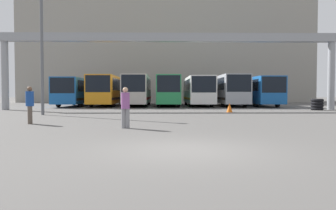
{
  "coord_description": "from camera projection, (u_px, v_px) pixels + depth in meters",
  "views": [
    {
      "loc": [
        -0.49,
        -8.28,
        1.46
      ],
      "look_at": [
        -0.06,
        22.98,
        0.3
      ],
      "focal_mm": 35.0,
      "sensor_mm": 36.0,
      "label": 1
    }
  ],
  "objects": [
    {
      "name": "bus_slot_5",
      "position": [
        228.0,
        89.0,
        36.6
      ],
      "size": [
        2.58,
        10.61,
        3.33
      ],
      "color": "#999EA5",
      "rests_on": "ground"
    },
    {
      "name": "pedestrian_mid_right",
      "position": [
        30.0,
        104.0,
        15.37
      ],
      "size": [
        0.37,
        0.37,
        1.76
      ],
      "rotation": [
        0.0,
        0.0,
        1.84
      ],
      "color": "brown",
      "rests_on": "ground"
    },
    {
      "name": "building_backdrop",
      "position": [
        166.0,
        54.0,
        55.05
      ],
      "size": [
        45.47,
        12.0,
        15.97
      ],
      "color": "gray",
      "rests_on": "ground"
    },
    {
      "name": "bus_slot_6",
      "position": [
        258.0,
        90.0,
        36.59
      ],
      "size": [
        2.61,
        10.48,
        3.13
      ],
      "color": "#1959A5",
      "rests_on": "ground"
    },
    {
      "name": "bus_slot_3",
      "position": [
        168.0,
        89.0,
        36.98
      ],
      "size": [
        2.46,
        11.55,
        3.25
      ],
      "color": "#268C4C",
      "rests_on": "ground"
    },
    {
      "name": "bus_slot_0",
      "position": [
        77.0,
        90.0,
        36.27
      ],
      "size": [
        2.57,
        10.39,
        3.02
      ],
      "color": "#1959A5",
      "rests_on": "ground"
    },
    {
      "name": "traffic_cone",
      "position": [
        230.0,
        108.0,
        24.75
      ],
      "size": [
        0.45,
        0.45,
        0.7
      ],
      "color": "orange",
      "rests_on": "ground"
    },
    {
      "name": "bus_slot_4",
      "position": [
        198.0,
        90.0,
        36.9
      ],
      "size": [
        2.6,
        11.29,
        3.18
      ],
      "color": "silver",
      "rests_on": "ground"
    },
    {
      "name": "overhead_gantry",
      "position": [
        169.0,
        46.0,
        28.18
      ],
      "size": [
        28.85,
        0.8,
        6.58
      ],
      "color": "gray",
      "rests_on": "ground"
    },
    {
      "name": "bus_slot_2",
      "position": [
        138.0,
        89.0,
        36.92
      ],
      "size": [
        2.53,
        11.53,
        3.31
      ],
      "color": "beige",
      "rests_on": "ground"
    },
    {
      "name": "lamp_post",
      "position": [
        42.0,
        46.0,
        21.55
      ],
      "size": [
        0.36,
        0.36,
        8.38
      ],
      "color": "#595B60",
      "rests_on": "ground"
    },
    {
      "name": "tire_stack",
      "position": [
        317.0,
        104.0,
        27.74
      ],
      "size": [
        1.04,
        1.04,
        0.96
      ],
      "color": "black",
      "rests_on": "ground"
    },
    {
      "name": "bus_slot_1",
      "position": [
        107.0,
        89.0,
        36.37
      ],
      "size": [
        2.61,
        10.51,
        3.26
      ],
      "color": "orange",
      "rests_on": "ground"
    },
    {
      "name": "ground_plane",
      "position": [
        183.0,
        150.0,
        8.33
      ],
      "size": [
        200.0,
        200.0,
        0.0
      ],
      "primitive_type": "plane",
      "color": "#514F4C"
    },
    {
      "name": "pedestrian_far_center",
      "position": [
        125.0,
        106.0,
        13.51
      ],
      "size": [
        0.35,
        0.35,
        1.69
      ],
      "rotation": [
        0.0,
        0.0,
        3.14
      ],
      "color": "gray",
      "rests_on": "ground"
    }
  ]
}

